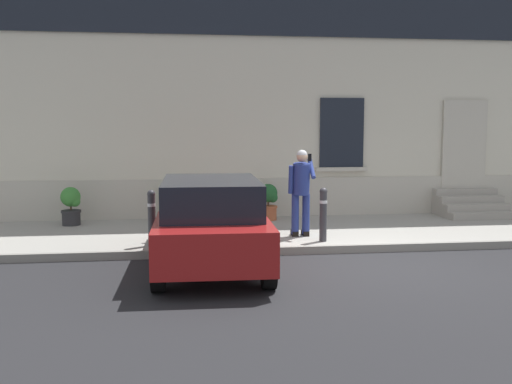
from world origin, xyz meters
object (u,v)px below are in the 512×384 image
planter_cream (173,201)px  planter_terracotta (269,201)px  bollard_far_left (152,216)px  person_on_phone (301,187)px  bollard_near_person (323,212)px  planter_charcoal (71,205)px  hatchback_car_red (211,221)px

planter_cream → planter_terracotta: same height
planter_cream → bollard_far_left: bearing=-97.0°
person_on_phone → bollard_near_person: bearing=-44.6°
person_on_phone → planter_charcoal: 5.25m
bollard_near_person → planter_terracotta: 2.76m
planter_terracotta → planter_cream: bearing=174.6°
planter_cream → bollard_near_person: bearing=-44.9°
planter_charcoal → planter_cream: (2.25, 0.35, 0.00)m
bollard_near_person → planter_charcoal: size_ratio=1.22×
bollard_far_left → person_on_phone: bearing=10.7°
person_on_phone → planter_terracotta: person_on_phone is taller
bollard_far_left → planter_charcoal: bearing=126.7°
bollard_far_left → planter_cream: bollard_far_left is taller
hatchback_car_red → planter_cream: bearing=99.4°
bollard_near_person → planter_terracotta: (-0.65, 2.68, -0.11)m
bollard_far_left → planter_terracotta: (2.60, 2.68, -0.11)m
planter_charcoal → planter_terracotta: size_ratio=1.00×
person_on_phone → planter_cream: person_on_phone is taller
bollard_far_left → planter_charcoal: bollard_far_left is taller
hatchback_car_red → planter_terracotta: 4.20m
bollard_far_left → planter_cream: (0.35, 2.89, -0.11)m
bollard_near_person → bollard_far_left: same height
planter_charcoal → planter_cream: bearing=8.9°
hatchback_car_red → planter_charcoal: (-2.93, 3.75, -0.18)m
hatchback_car_red → person_on_phone: bearing=42.8°
bollard_near_person → bollard_far_left: size_ratio=1.00×
planter_charcoal → planter_terracotta: same height
hatchback_car_red → planter_cream: 4.16m
planter_terracotta → planter_charcoal: bearing=-178.2°
person_on_phone → planter_charcoal: bearing=173.0°
planter_cream → planter_terracotta: bearing=-5.4°
planter_cream → planter_charcoal: bearing=-171.1°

